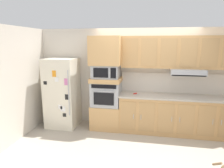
{
  "coord_description": "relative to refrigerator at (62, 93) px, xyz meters",
  "views": [
    {
      "loc": [
        0.08,
        -3.94,
        2.14
      ],
      "look_at": [
        -0.74,
        0.45,
        1.21
      ],
      "focal_mm": 31.69,
      "sensor_mm": 36.0,
      "label": 1
    }
  ],
  "objects": [
    {
      "name": "ground_plane",
      "position": [
        2.09,
        -0.68,
        -0.88
      ],
      "size": [
        9.6,
        9.6,
        0.0
      ],
      "primitive_type": "plane",
      "color": "#B2A899"
    },
    {
      "name": "back_kitchen_wall",
      "position": [
        2.09,
        0.43,
        0.37
      ],
      "size": [
        6.2,
        0.12,
        2.5
      ],
      "primitive_type": "cube",
      "color": "beige",
      "rests_on": "ground"
    },
    {
      "name": "side_panel_left",
      "position": [
        -0.71,
        -0.68,
        0.37
      ],
      "size": [
        0.12,
        7.1,
        2.5
      ],
      "primitive_type": "cube",
      "color": "beige",
      "rests_on": "ground"
    },
    {
      "name": "refrigerator",
      "position": [
        0.0,
        0.0,
        0.0
      ],
      "size": [
        0.76,
        0.73,
        1.76
      ],
      "color": "silver",
      "rests_on": "ground"
    },
    {
      "name": "oven_base_cabinet",
      "position": [
        1.14,
        0.07,
        -0.58
      ],
      "size": [
        0.74,
        0.62,
        0.6
      ],
      "primitive_type": "cube",
      "color": "tan",
      "rests_on": "ground"
    },
    {
      "name": "built_in_oven",
      "position": [
        1.14,
        0.07,
        0.02
      ],
      "size": [
        0.7,
        0.62,
        0.6
      ],
      "color": "#A8AAAF",
      "rests_on": "oven_base_cabinet"
    },
    {
      "name": "appliance_mid_shelf",
      "position": [
        1.14,
        0.07,
        0.37
      ],
      "size": [
        0.74,
        0.62,
        0.1
      ],
      "primitive_type": "cube",
      "color": "tan",
      "rests_on": "built_in_oven"
    },
    {
      "name": "microwave",
      "position": [
        1.14,
        0.07,
        0.58
      ],
      "size": [
        0.64,
        0.54,
        0.32
      ],
      "color": "#A8AAAF",
      "rests_on": "appliance_mid_shelf"
    },
    {
      "name": "appliance_upper_cabinet",
      "position": [
        1.14,
        0.07,
        1.08
      ],
      "size": [
        0.74,
        0.62,
        0.68
      ],
      "primitive_type": "cube",
      "color": "tan",
      "rests_on": "microwave"
    },
    {
      "name": "lower_cabinet_run",
      "position": [
        3.02,
        0.07,
        -0.44
      ],
      "size": [
        3.02,
        0.63,
        0.88
      ],
      "color": "tan",
      "rests_on": "ground"
    },
    {
      "name": "countertop_slab",
      "position": [
        3.02,
        0.07,
        0.02
      ],
      "size": [
        3.06,
        0.64,
        0.04
      ],
      "primitive_type": "cube",
      "color": "#BCB2A3",
      "rests_on": "lower_cabinet_run"
    },
    {
      "name": "backsplash_panel",
      "position": [
        3.02,
        0.36,
        0.29
      ],
      "size": [
        3.06,
        0.02,
        0.5
      ],
      "primitive_type": "cube",
      "color": "silver",
      "rests_on": "countertop_slab"
    },
    {
      "name": "upper_cabinet_with_hood",
      "position": [
        3.03,
        0.19,
        1.02
      ],
      "size": [
        3.02,
        0.48,
        0.88
      ],
      "color": "tan",
      "rests_on": "backsplash_panel"
    },
    {
      "name": "screwdriver",
      "position": [
        1.87,
        0.05,
        0.05
      ],
      "size": [
        0.17,
        0.17,
        0.03
      ],
      "color": "red",
      "rests_on": "countertop_slab"
    }
  ]
}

